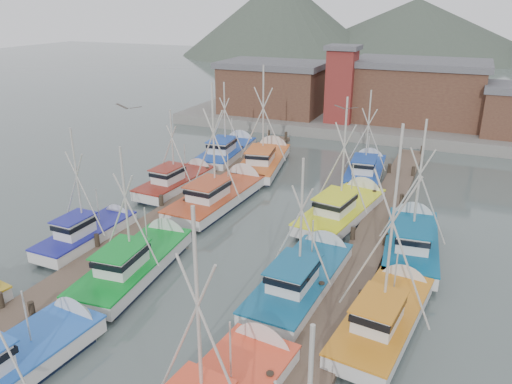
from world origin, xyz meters
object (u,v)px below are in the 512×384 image
at_px(boat_8, 221,195).
at_px(boat_12, 265,160).
at_px(boat_0, 11,364).
at_px(boat_4, 139,261).
at_px(lookout_tower, 341,84).

relative_size(boat_8, boat_12, 0.99).
height_order(boat_0, boat_8, boat_8).
bearing_deg(boat_12, boat_8, -98.72).
bearing_deg(boat_8, boat_12, 94.56).
height_order(boat_0, boat_4, boat_0).
bearing_deg(boat_12, boat_4, -98.34).
relative_size(lookout_tower, boat_12, 0.79).
bearing_deg(boat_8, lookout_tower, 87.03).
xyz_separation_m(lookout_tower, boat_12, (-2.91, -15.70, -4.87)).
bearing_deg(lookout_tower, boat_4, -93.60).
bearing_deg(boat_0, boat_12, 97.11).
xyz_separation_m(boat_0, boat_12, (-0.95, 29.35, 0.00)).
distance_m(boat_0, boat_8, 20.02).
xyz_separation_m(boat_4, boat_12, (-0.64, 20.29, 0.01)).
height_order(boat_4, boat_12, boat_12).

